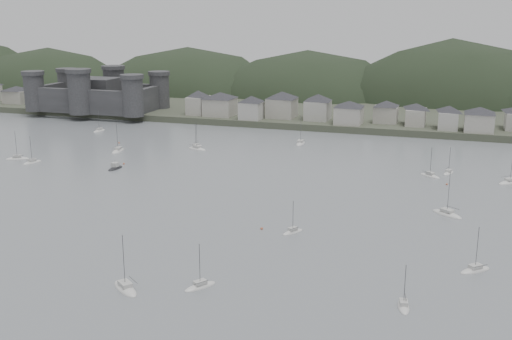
% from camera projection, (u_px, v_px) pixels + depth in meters
% --- Properties ---
extents(ground, '(900.00, 900.00, 0.00)m').
position_uv_depth(ground, '(131.00, 296.00, 114.57)').
color(ground, slate).
rests_on(ground, ground).
extents(far_shore_land, '(900.00, 250.00, 3.00)m').
position_uv_depth(far_shore_land, '(365.00, 94.00, 385.48)').
color(far_shore_land, '#383D2D').
rests_on(far_shore_land, ground).
extents(forested_ridge, '(851.55, 103.94, 102.57)m').
position_uv_depth(forested_ridge, '(366.00, 121.00, 363.67)').
color(forested_ridge, black).
rests_on(forested_ridge, ground).
extents(castle, '(66.00, 43.00, 20.00)m').
position_uv_depth(castle, '(98.00, 94.00, 313.52)').
color(castle, '#303033').
rests_on(castle, far_shore_land).
extents(waterfront_town, '(451.48, 28.46, 12.92)m').
position_uv_depth(waterfront_town, '(444.00, 114.00, 265.68)').
color(waterfront_town, '#A2A094').
rests_on(waterfront_town, far_shore_land).
extents(sailboat_lead, '(3.50, 9.59, 12.90)m').
position_uv_depth(sailboat_lead, '(301.00, 143.00, 246.88)').
color(sailboat_lead, silver).
rests_on(sailboat_lead, ground).
extents(moored_fleet, '(265.50, 167.53, 13.59)m').
position_uv_depth(moored_fleet, '(176.00, 197.00, 175.17)').
color(moored_fleet, silver).
rests_on(moored_fleet, ground).
extents(motor_launch_far, '(3.17, 7.46, 3.75)m').
position_uv_depth(motor_launch_far, '(115.00, 168.00, 207.48)').
color(motor_launch_far, black).
rests_on(motor_launch_far, ground).
extents(mooring_buoys, '(141.02, 96.40, 0.70)m').
position_uv_depth(mooring_buoys, '(168.00, 180.00, 192.72)').
color(mooring_buoys, '#B2593B').
rests_on(mooring_buoys, ground).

